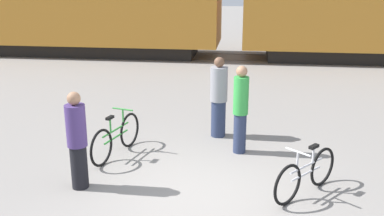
{
  "coord_description": "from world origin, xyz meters",
  "views": [
    {
      "loc": [
        0.79,
        -6.55,
        3.57
      ],
      "look_at": [
        -0.23,
        1.35,
        1.1
      ],
      "focal_mm": 42.0,
      "sensor_mm": 36.0,
      "label": 1
    }
  ],
  "objects_px": {
    "bicycle_silver": "(306,174)",
    "person_in_grey": "(219,98)",
    "person_in_purple": "(77,141)",
    "person_in_green": "(241,109)",
    "bicycle_green": "(116,137)"
  },
  "relations": [
    {
      "from": "bicycle_silver",
      "to": "person_in_green",
      "type": "bearing_deg",
      "value": 123.82
    },
    {
      "from": "person_in_green",
      "to": "person_in_purple",
      "type": "xyz_separation_m",
      "value": [
        -2.65,
        -1.9,
        -0.07
      ]
    },
    {
      "from": "person_in_green",
      "to": "bicycle_green",
      "type": "bearing_deg",
      "value": -82.04
    },
    {
      "from": "bicycle_silver",
      "to": "bicycle_green",
      "type": "distance_m",
      "value": 3.74
    },
    {
      "from": "bicycle_silver",
      "to": "bicycle_green",
      "type": "xyz_separation_m",
      "value": [
        -3.54,
        1.19,
        0.02
      ]
    },
    {
      "from": "bicycle_silver",
      "to": "person_in_purple",
      "type": "xyz_separation_m",
      "value": [
        -3.77,
        -0.22,
        0.49
      ]
    },
    {
      "from": "bicycle_green",
      "to": "person_in_grey",
      "type": "bearing_deg",
      "value": 35.34
    },
    {
      "from": "bicycle_silver",
      "to": "person_in_grey",
      "type": "relative_size",
      "value": 0.74
    },
    {
      "from": "bicycle_silver",
      "to": "person_in_grey",
      "type": "height_order",
      "value": "person_in_grey"
    },
    {
      "from": "bicycle_silver",
      "to": "person_in_grey",
      "type": "bearing_deg",
      "value": 122.37
    },
    {
      "from": "bicycle_silver",
      "to": "person_in_grey",
      "type": "xyz_separation_m",
      "value": [
        -1.62,
        2.55,
        0.53
      ]
    },
    {
      "from": "bicycle_silver",
      "to": "person_in_purple",
      "type": "bearing_deg",
      "value": -176.63
    },
    {
      "from": "person_in_grey",
      "to": "person_in_green",
      "type": "distance_m",
      "value": 1.01
    },
    {
      "from": "person_in_grey",
      "to": "person_in_green",
      "type": "height_order",
      "value": "person_in_green"
    },
    {
      "from": "person_in_purple",
      "to": "person_in_green",
      "type": "bearing_deg",
      "value": 29.89
    }
  ]
}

